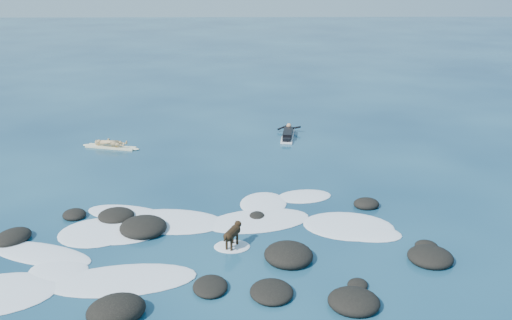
{
  "coord_description": "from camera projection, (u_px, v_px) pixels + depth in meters",
  "views": [
    {
      "loc": [
        1.38,
        -16.86,
        8.02
      ],
      "look_at": [
        1.82,
        4.0,
        0.9
      ],
      "focal_mm": 40.0,
      "sensor_mm": 36.0,
      "label": 1
    }
  ],
  "objects": [
    {
      "name": "standing_surfer_rig",
      "position": [
        110.0,
        135.0,
        26.27
      ],
      "size": [
        2.83,
        1.11,
        1.63
      ],
      "rotation": [
        0.0,
        0.0,
        -0.27
      ],
      "color": "beige",
      "rests_on": "ground"
    },
    {
      "name": "ground",
      "position": [
        203.0,
        226.0,
        18.52
      ],
      "size": [
        160.0,
        160.0,
        0.0
      ],
      "primitive_type": "plane",
      "color": "#0A2642",
      "rests_on": "ground"
    },
    {
      "name": "reef_rocks",
      "position": [
        222.0,
        256.0,
        16.39
      ],
      "size": [
        14.52,
        7.78,
        0.65
      ],
      "color": "black",
      "rests_on": "ground"
    },
    {
      "name": "paddling_surfer_rig",
      "position": [
        288.0,
        134.0,
        28.11
      ],
      "size": [
        1.21,
        2.74,
        0.47
      ],
      "rotation": [
        0.0,
        0.0,
        1.43
      ],
      "color": "white",
      "rests_on": "ground"
    },
    {
      "name": "breaking_foam",
      "position": [
        179.0,
        238.0,
        17.69
      ],
      "size": [
        13.38,
        8.66,
        0.12
      ],
      "color": "white",
      "rests_on": "ground"
    },
    {
      "name": "dog",
      "position": [
        233.0,
        233.0,
        16.95
      ],
      "size": [
        0.61,
        1.11,
        0.75
      ],
      "rotation": [
        0.0,
        0.0,
        1.15
      ],
      "color": "black",
      "rests_on": "ground"
    }
  ]
}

